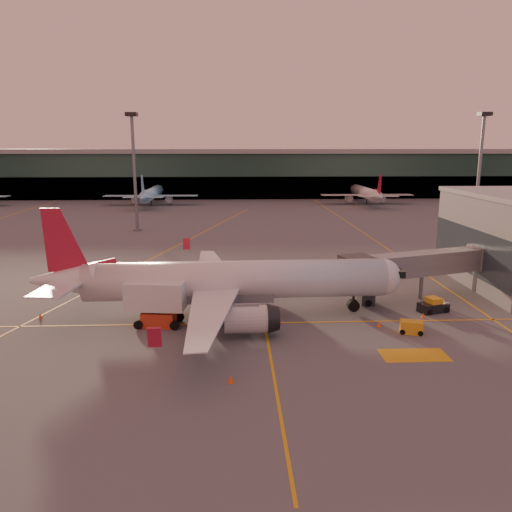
{
  "coord_description": "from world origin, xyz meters",
  "views": [
    {
      "loc": [
        1.95,
        -45.43,
        18.44
      ],
      "look_at": [
        4.52,
        15.68,
        5.0
      ],
      "focal_mm": 35.0,
      "sensor_mm": 36.0,
      "label": 1
    }
  ],
  "objects_px": {
    "main_airplane": "(224,282)",
    "pushback_tug": "(433,306)",
    "gpu_cart": "(411,327)",
    "catering_truck": "(156,301)"
  },
  "relations": [
    {
      "from": "main_airplane",
      "to": "pushback_tug",
      "type": "xyz_separation_m",
      "value": [
        23.81,
        0.56,
        -3.29
      ]
    },
    {
      "from": "catering_truck",
      "to": "gpu_cart",
      "type": "bearing_deg",
      "value": -1.45
    },
    {
      "from": "main_airplane",
      "to": "catering_truck",
      "type": "distance_m",
      "value": 7.54
    },
    {
      "from": "main_airplane",
      "to": "catering_truck",
      "type": "relative_size",
      "value": 6.38
    },
    {
      "from": "gpu_cart",
      "to": "catering_truck",
      "type": "bearing_deg",
      "value": -172.82
    },
    {
      "from": "catering_truck",
      "to": "pushback_tug",
      "type": "xyz_separation_m",
      "value": [
        30.81,
        3.05,
        -2.01
      ]
    },
    {
      "from": "main_airplane",
      "to": "pushback_tug",
      "type": "relative_size",
      "value": 11.02
    },
    {
      "from": "catering_truck",
      "to": "gpu_cart",
      "type": "distance_m",
      "value": 26.28
    },
    {
      "from": "main_airplane",
      "to": "gpu_cart",
      "type": "distance_m",
      "value": 20.16
    },
    {
      "from": "main_airplane",
      "to": "pushback_tug",
      "type": "distance_m",
      "value": 24.05
    }
  ]
}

